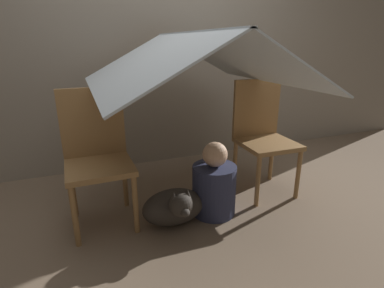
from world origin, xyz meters
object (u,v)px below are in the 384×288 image
chair_left (97,152)px  chair_right (262,132)px  person_front (214,185)px  dog (174,207)px

chair_left → chair_right: 1.32m
chair_right → person_front: size_ratio=1.67×
chair_right → person_front: (-0.54, -0.23, -0.28)m
chair_right → person_front: bearing=-155.8°
chair_left → chair_right: bearing=-1.2°
chair_left → person_front: (0.78, -0.23, -0.28)m
chair_left → dog: bearing=-32.9°
chair_left → person_front: 0.86m
chair_right → dog: 0.98m
chair_right → person_front: chair_right is taller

